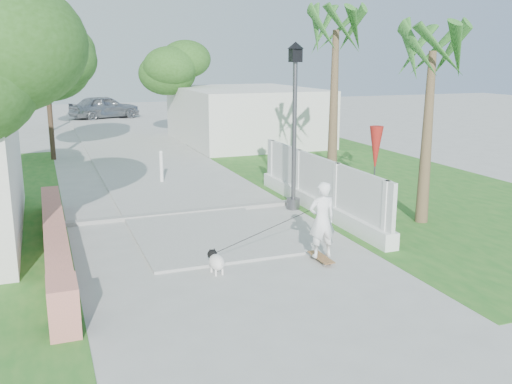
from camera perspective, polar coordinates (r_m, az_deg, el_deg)
name	(u,v)px	position (r m, az deg, el deg)	size (l,w,h in m)	color
ground	(271,304)	(9.80, 1.54, -11.11)	(90.00, 90.00, 0.00)	#B7B7B2
path_strip	(116,142)	(28.73, -13.82, 4.92)	(3.20, 36.00, 0.06)	#B7B7B2
curb	(185,212)	(15.18, -7.08, -2.05)	(6.50, 0.25, 0.10)	#999993
grass_right	(373,180)	(19.71, 11.61, 1.22)	(8.00, 20.00, 0.01)	#256821
pink_wall	(56,245)	(12.38, -19.36, -5.04)	(0.45, 8.20, 0.80)	#E38674
lattice_fence	(318,192)	(15.30, 6.24, 0.01)	(0.35, 7.00, 1.50)	white
building_right	(245,115)	(28.01, -1.07, 7.71)	(6.00, 8.00, 2.60)	silver
street_lamp	(294,120)	(15.21, 3.87, 7.17)	(0.44, 0.44, 4.44)	#59595E
bollard	(161,166)	(18.92, -9.45, 2.60)	(0.14, 0.14, 1.09)	white
patio_umbrella	(376,149)	(15.34, 11.88, 4.18)	(0.36, 0.36, 2.30)	#59595E
tree_path_left	(46,63)	(24.23, -20.24, 12.00)	(3.40, 3.40, 5.23)	#4C3826
tree_path_right	(179,69)	(29.00, -7.75, 12.13)	(3.00, 3.00, 4.79)	#4C3826
tree_path_far	(47,61)	(34.23, -20.21, 12.17)	(3.20, 3.20, 5.17)	#4C3826
palm_far	(336,41)	(16.78, 7.98, 14.69)	(1.80, 1.80, 5.30)	brown
palm_near	(432,61)	(14.44, 17.20, 12.37)	(1.80, 1.80, 4.70)	brown
skateboarder	(289,227)	(11.34, 3.32, -3.48)	(2.47, 0.82, 1.66)	olive
dog	(216,261)	(11.04, -4.02, -6.90)	(0.33, 0.64, 0.44)	white
parked_car	(104,107)	(39.95, -14.92, 8.22)	(1.85, 4.60, 1.57)	#A9ADB1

